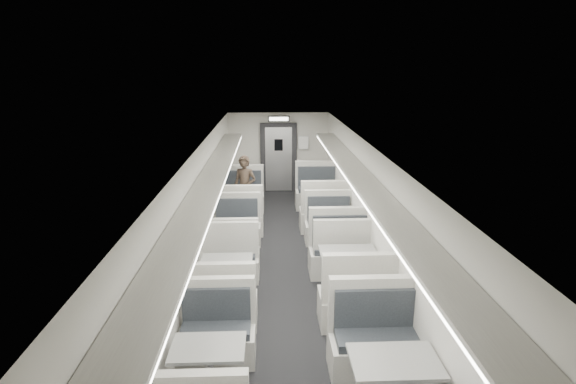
{
  "coord_description": "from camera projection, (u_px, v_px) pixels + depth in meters",
  "views": [
    {
      "loc": [
        -0.29,
        -7.44,
        3.75
      ],
      "look_at": [
        0.1,
        1.59,
        1.19
      ],
      "focal_mm": 28.0,
      "sensor_mm": 36.0,
      "label": 1
    }
  ],
  "objects": [
    {
      "name": "booth_right_a",
      "position": [
        321.0,
        202.0,
        11.33
      ],
      "size": [
        1.16,
        2.35,
        1.26
      ],
      "color": "#B8B7AD",
      "rests_on": "room"
    },
    {
      "name": "booth_left_a",
      "position": [
        241.0,
        206.0,
        11.08
      ],
      "size": [
        1.11,
        2.26,
        1.21
      ],
      "color": "#B8B7AD",
      "rests_on": "room"
    },
    {
      "name": "room",
      "position": [
        286.0,
        216.0,
        7.86
      ],
      "size": [
        3.24,
        12.24,
        2.64
      ],
      "color": "black",
      "rests_on": "ground"
    },
    {
      "name": "passenger",
      "position": [
        245.0,
        189.0,
        11.07
      ],
      "size": [
        0.7,
        0.58,
        1.64
      ],
      "primitive_type": "imported",
      "rotation": [
        0.0,
        0.0,
        -0.36
      ],
      "color": "black",
      "rests_on": "room"
    },
    {
      "name": "exit_sign",
      "position": [
        279.0,
        119.0,
        12.8
      ],
      "size": [
        0.62,
        0.12,
        0.16
      ],
      "color": "black",
      "rests_on": "room"
    },
    {
      "name": "luggage_rack_left",
      "position": [
        211.0,
        182.0,
        7.32
      ],
      "size": [
        0.46,
        10.4,
        0.09
      ],
      "color": "#B8B7AD",
      "rests_on": "room"
    },
    {
      "name": "window_a",
      "position": [
        220.0,
        167.0,
        11.02
      ],
      "size": [
        0.02,
        1.18,
        0.84
      ],
      "primitive_type": "cube",
      "color": "black",
      "rests_on": "room"
    },
    {
      "name": "window_d",
      "position": [
        156.0,
        304.0,
        4.68
      ],
      "size": [
        0.02,
        1.18,
        0.84
      ],
      "primitive_type": "cube",
      "color": "black",
      "rests_on": "room"
    },
    {
      "name": "booth_right_b",
      "position": [
        334.0,
        239.0,
        9.06
      ],
      "size": [
        1.04,
        2.11,
        1.13
      ],
      "color": "#B8B7AD",
      "rests_on": "room"
    },
    {
      "name": "booth_left_b",
      "position": [
        235.0,
        241.0,
        8.98
      ],
      "size": [
        1.02,
        2.06,
        1.1
      ],
      "color": "#B8B7AD",
      "rests_on": "room"
    },
    {
      "name": "vestibule_door",
      "position": [
        279.0,
        158.0,
        13.6
      ],
      "size": [
        1.1,
        0.13,
        2.1
      ],
      "color": "black",
      "rests_on": "room"
    },
    {
      "name": "booth_right_c",
      "position": [
        348.0,
        273.0,
        7.48
      ],
      "size": [
        1.13,
        2.29,
        1.23
      ],
      "color": "#B8B7AD",
      "rests_on": "room"
    },
    {
      "name": "luggage_rack_right",
      "position": [
        362.0,
        180.0,
        7.42
      ],
      "size": [
        0.46,
        10.4,
        0.09
      ],
      "color": "#B8B7AD",
      "rests_on": "room"
    },
    {
      "name": "wall_notice",
      "position": [
        303.0,
        143.0,
        13.5
      ],
      "size": [
        0.32,
        0.02,
        0.4
      ],
      "primitive_type": "cube",
      "color": "white",
      "rests_on": "room"
    },
    {
      "name": "window_b",
      "position": [
        209.0,
        191.0,
        8.91
      ],
      "size": [
        0.02,
        1.18,
        0.84
      ],
      "primitive_type": "cube",
      "color": "black",
      "rests_on": "room"
    },
    {
      "name": "booth_left_d",
      "position": [
        209.0,
        372.0,
        5.14
      ],
      "size": [
        1.0,
        2.04,
        1.09
      ],
      "color": "#B8B7AD",
      "rests_on": "room"
    },
    {
      "name": "booth_left_c",
      "position": [
        227.0,
        279.0,
        7.37
      ],
      "size": [
        1.01,
        2.04,
        1.09
      ],
      "color": "#B8B7AD",
      "rests_on": "room"
    },
    {
      "name": "window_c",
      "position": [
        191.0,
        230.0,
        6.79
      ],
      "size": [
        0.02,
        1.18,
        0.84
      ],
      "primitive_type": "cube",
      "color": "black",
      "rests_on": "room"
    }
  ]
}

